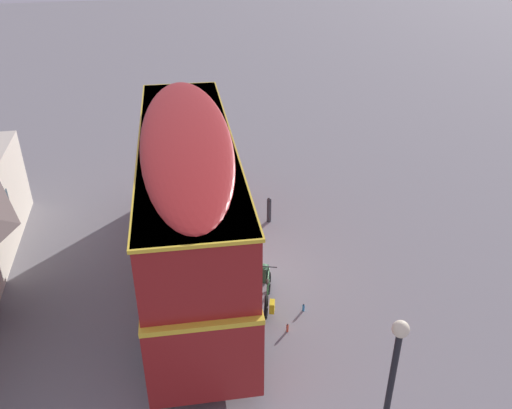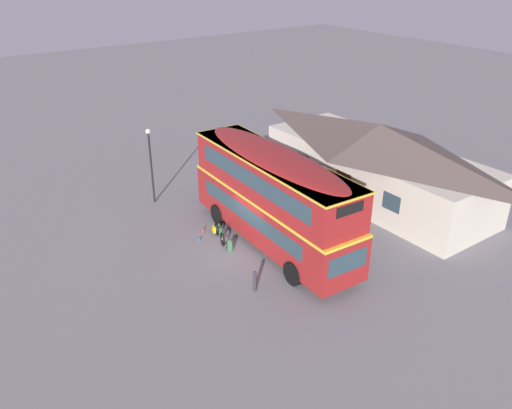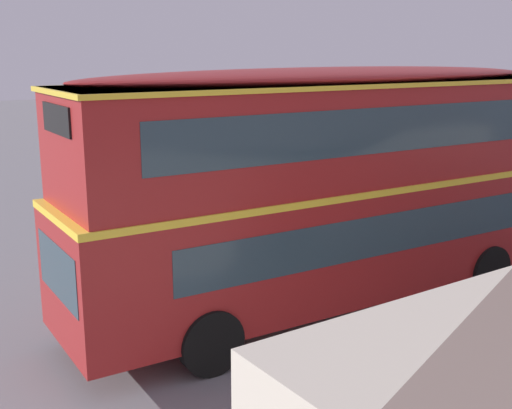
{
  "view_description": "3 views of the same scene",
  "coord_description": "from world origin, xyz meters",
  "px_view_note": "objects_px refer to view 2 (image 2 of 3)",
  "views": [
    {
      "loc": [
        -13.02,
        2.11,
        9.86
      ],
      "look_at": [
        0.77,
        -0.81,
        1.98
      ],
      "focal_mm": 36.92,
      "sensor_mm": 36.0,
      "label": 1
    },
    {
      "loc": [
        17.71,
        -12.41,
        13.08
      ],
      "look_at": [
        -0.46,
        0.78,
        2.0
      ],
      "focal_mm": 36.43,
      "sensor_mm": 36.0,
      "label": 2
    },
    {
      "loc": [
        8.53,
        10.58,
        5.1
      ],
      "look_at": [
        0.72,
        -0.71,
        1.84
      ],
      "focal_mm": 45.9,
      "sensor_mm": 36.0,
      "label": 3
    }
  ],
  "objects_px": {
    "kerb_bollard": "(255,281)",
    "double_decker_bus": "(273,195)",
    "water_bottle_red_squeeze": "(203,230)",
    "street_lamp": "(150,157)",
    "backpack_on_ground": "(230,245)",
    "touring_bicycle": "(219,233)",
    "water_bottle_blue_sports": "(199,240)"
  },
  "relations": [
    {
      "from": "water_bottle_blue_sports",
      "to": "kerb_bollard",
      "type": "bearing_deg",
      "value": -1.92
    },
    {
      "from": "double_decker_bus",
      "to": "touring_bicycle",
      "type": "relative_size",
      "value": 6.37
    },
    {
      "from": "kerb_bollard",
      "to": "backpack_on_ground",
      "type": "bearing_deg",
      "value": 164.17
    },
    {
      "from": "double_decker_bus",
      "to": "kerb_bollard",
      "type": "relative_size",
      "value": 11.14
    },
    {
      "from": "touring_bicycle",
      "to": "kerb_bollard",
      "type": "height_order",
      "value": "touring_bicycle"
    },
    {
      "from": "touring_bicycle",
      "to": "street_lamp",
      "type": "xyz_separation_m",
      "value": [
        -5.84,
        -0.69,
        2.35
      ]
    },
    {
      "from": "street_lamp",
      "to": "touring_bicycle",
      "type": "bearing_deg",
      "value": 6.78
    },
    {
      "from": "backpack_on_ground",
      "to": "touring_bicycle",
      "type": "bearing_deg",
      "value": 173.49
    },
    {
      "from": "backpack_on_ground",
      "to": "street_lamp",
      "type": "xyz_separation_m",
      "value": [
        -7.02,
        -0.56,
        2.42
      ]
    },
    {
      "from": "water_bottle_red_squeeze",
      "to": "street_lamp",
      "type": "bearing_deg",
      "value": -174.85
    },
    {
      "from": "kerb_bollard",
      "to": "double_decker_bus",
      "type": "bearing_deg",
      "value": 131.72
    },
    {
      "from": "double_decker_bus",
      "to": "backpack_on_ground",
      "type": "distance_m",
      "value": 3.18
    },
    {
      "from": "touring_bicycle",
      "to": "water_bottle_blue_sports",
      "type": "height_order",
      "value": "touring_bicycle"
    },
    {
      "from": "water_bottle_blue_sports",
      "to": "kerb_bollard",
      "type": "distance_m",
      "value": 5.0
    },
    {
      "from": "backpack_on_ground",
      "to": "water_bottle_red_squeeze",
      "type": "distance_m",
      "value": 2.31
    },
    {
      "from": "backpack_on_ground",
      "to": "double_decker_bus",
      "type": "bearing_deg",
      "value": 70.03
    },
    {
      "from": "water_bottle_blue_sports",
      "to": "street_lamp",
      "type": "bearing_deg",
      "value": 177.55
    },
    {
      "from": "double_decker_bus",
      "to": "water_bottle_red_squeeze",
      "type": "bearing_deg",
      "value": -144.69
    },
    {
      "from": "touring_bicycle",
      "to": "water_bottle_blue_sports",
      "type": "distance_m",
      "value": 1.05
    },
    {
      "from": "touring_bicycle",
      "to": "water_bottle_red_squeeze",
      "type": "height_order",
      "value": "touring_bicycle"
    },
    {
      "from": "touring_bicycle",
      "to": "water_bottle_red_squeeze",
      "type": "bearing_deg",
      "value": -166.55
    },
    {
      "from": "water_bottle_red_squeeze",
      "to": "street_lamp",
      "type": "distance_m",
      "value": 5.4
    },
    {
      "from": "double_decker_bus",
      "to": "touring_bicycle",
      "type": "distance_m",
      "value": 3.52
    },
    {
      "from": "street_lamp",
      "to": "double_decker_bus",
      "type": "bearing_deg",
      "value": 18.38
    },
    {
      "from": "backpack_on_ground",
      "to": "street_lamp",
      "type": "height_order",
      "value": "street_lamp"
    },
    {
      "from": "double_decker_bus",
      "to": "water_bottle_red_squeeze",
      "type": "relative_size",
      "value": 44.63
    },
    {
      "from": "water_bottle_red_squeeze",
      "to": "street_lamp",
      "type": "relative_size",
      "value": 0.06
    },
    {
      "from": "touring_bicycle",
      "to": "backpack_on_ground",
      "type": "bearing_deg",
      "value": -6.51
    },
    {
      "from": "touring_bicycle",
      "to": "double_decker_bus",
      "type": "bearing_deg",
      "value": 44.56
    },
    {
      "from": "double_decker_bus",
      "to": "touring_bicycle",
      "type": "height_order",
      "value": "double_decker_bus"
    },
    {
      "from": "water_bottle_blue_sports",
      "to": "water_bottle_red_squeeze",
      "type": "distance_m",
      "value": 0.97
    },
    {
      "from": "backpack_on_ground",
      "to": "kerb_bollard",
      "type": "distance_m",
      "value": 3.52
    }
  ]
}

